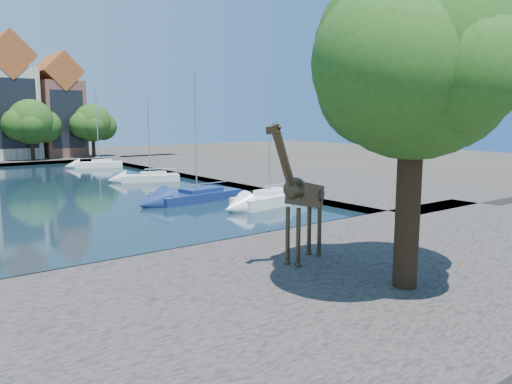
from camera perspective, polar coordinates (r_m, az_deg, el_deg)
ground at (r=20.63m, az=-18.48°, el=-9.06°), size 160.00×160.00×0.00m
near_quay at (r=14.47m, az=-9.16°, el=-15.36°), size 50.00×14.00×0.50m
right_quay at (r=53.19m, az=-1.17°, el=2.29°), size 14.00×52.00×0.50m
plane_tree at (r=16.91m, az=17.90°, el=13.52°), size 8.32×6.40×10.62m
townhouse_east_mid at (r=76.16m, az=-26.53°, el=9.22°), size 6.43×9.18×16.65m
townhouse_east_end at (r=77.66m, az=-21.73°, el=8.75°), size 5.44×9.18×14.43m
far_tree_east at (r=71.11m, az=-24.25°, el=7.16°), size 7.54×5.80×7.84m
far_tree_far_east at (r=73.35m, az=-18.12°, el=7.38°), size 6.76×5.20×7.36m
giraffe_statue at (r=19.20m, az=5.21°, el=-0.33°), size 3.67×1.52×5.36m
sailboat_right_a at (r=34.13m, az=1.56°, el=-0.54°), size 6.02×2.97×11.49m
sailboat_right_b at (r=36.27m, az=-6.79°, el=-0.24°), size 6.85×3.04×9.90m
sailboat_right_c at (r=47.91m, az=-12.02°, el=1.77°), size 5.66×3.63×8.11m
sailboat_right_d at (r=62.91m, az=-17.50°, el=3.18°), size 5.67×3.56×9.00m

